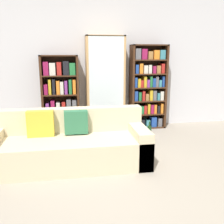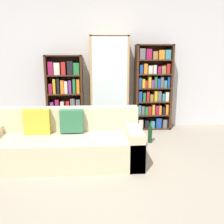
# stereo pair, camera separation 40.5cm
# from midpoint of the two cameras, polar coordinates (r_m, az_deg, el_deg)

# --- Properties ---
(ground_plane) EXTENTS (16.00, 16.00, 0.00)m
(ground_plane) POSITION_cam_midpoint_polar(r_m,az_deg,el_deg) (3.03, 2.70, -16.53)
(ground_plane) COLOR gray
(wall_back) EXTENTS (6.30, 0.06, 2.70)m
(wall_back) POSITION_cam_midpoint_polar(r_m,az_deg,el_deg) (5.13, -0.41, 11.39)
(wall_back) COLOR silver
(wall_back) RESTS_ON ground
(couch) EXTENTS (2.15, 0.82, 0.75)m
(couch) POSITION_cam_midpoint_polar(r_m,az_deg,el_deg) (3.56, -7.76, -7.24)
(couch) COLOR beige
(couch) RESTS_ON ground
(bookshelf_left) EXTENTS (0.71, 0.32, 1.49)m
(bookshelf_left) POSITION_cam_midpoint_polar(r_m,az_deg,el_deg) (4.98, -8.37, 4.06)
(bookshelf_left) COLOR #3D2314
(bookshelf_left) RESTS_ON ground
(display_cabinet) EXTENTS (0.74, 0.36, 1.85)m
(display_cabinet) POSITION_cam_midpoint_polar(r_m,az_deg,el_deg) (4.95, 1.70, 6.27)
(display_cabinet) COLOR tan
(display_cabinet) RESTS_ON ground
(bookshelf_right) EXTENTS (0.72, 0.32, 1.69)m
(bookshelf_right) POSITION_cam_midpoint_polar(r_m,az_deg,el_deg) (5.14, 11.56, 5.36)
(bookshelf_right) COLOR #3D2314
(bookshelf_right) RESTS_ON ground
(wine_bottle) EXTENTS (0.07, 0.07, 0.36)m
(wine_bottle) POSITION_cam_midpoint_polar(r_m,az_deg,el_deg) (4.40, 11.31, -5.08)
(wine_bottle) COLOR #143819
(wine_bottle) RESTS_ON ground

